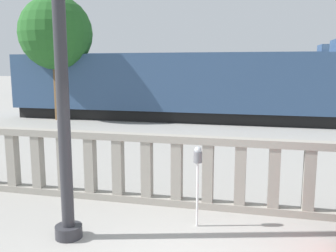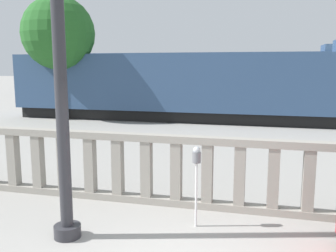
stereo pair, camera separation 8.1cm
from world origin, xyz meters
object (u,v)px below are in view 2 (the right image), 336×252
Objects in this scene: lamppost at (58,26)px; train_near at (198,86)px; parking_meter at (197,165)px; train_far at (187,73)px; tree_left at (58,34)px.

lamppost is 13.17m from train_near.
train_far is (-5.92, 28.75, 0.93)m from parking_meter.
parking_meter is at bearing -78.37° from train_far.
lamppost is 13.71m from tree_left.
train_far is (-3.84, 16.57, 0.28)m from train_near.
train_far reaches higher than parking_meter.
tree_left reaches higher than train_near.
train_near reaches higher than parking_meter.
parking_meter is 0.23× the size of tree_left.
train_far is at bearing 101.63° from parking_meter.
train_far is at bearing 97.69° from lamppost.
train_near is (-2.08, 12.18, 0.65)m from parking_meter.
train_near is (-0.17, 13.08, -1.55)m from lamppost.
train_near is 3.02× the size of tree_left.
tree_left is (-8.79, 10.92, 3.15)m from parking_meter.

